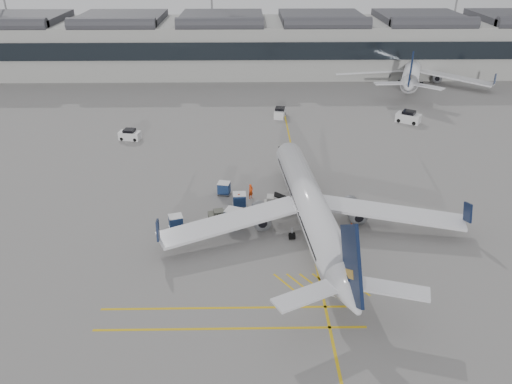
{
  "coord_description": "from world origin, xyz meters",
  "views": [
    {
      "loc": [
        3.54,
        -42.93,
        28.19
      ],
      "look_at": [
        4.35,
        3.55,
        4.0
      ],
      "focal_mm": 35.0,
      "sensor_mm": 36.0,
      "label": 1
    }
  ],
  "objects_px": {
    "baggage_cart_a": "(224,188)",
    "pushback_tug": "(219,216)",
    "ramp_agent_a": "(251,191)",
    "ramp_agent_b": "(239,201)",
    "airliner_main": "(311,207)",
    "belt_loader": "(279,204)"
  },
  "relations": [
    {
      "from": "airliner_main",
      "to": "ramp_agent_b",
      "type": "distance_m",
      "value": 9.37
    },
    {
      "from": "belt_loader",
      "to": "ramp_agent_a",
      "type": "xyz_separation_m",
      "value": [
        -3.21,
        2.35,
        0.39
      ]
    },
    {
      "from": "airliner_main",
      "to": "ramp_agent_a",
      "type": "xyz_separation_m",
      "value": [
        -6.25,
        7.21,
        -1.83
      ]
    },
    {
      "from": "baggage_cart_a",
      "to": "ramp_agent_a",
      "type": "distance_m",
      "value": 3.41
    },
    {
      "from": "belt_loader",
      "to": "pushback_tug",
      "type": "xyz_separation_m",
      "value": [
        -6.78,
        -2.79,
        0.03
      ]
    },
    {
      "from": "ramp_agent_a",
      "to": "ramp_agent_b",
      "type": "xyz_separation_m",
      "value": [
        -1.42,
        -2.17,
        -0.06
      ]
    },
    {
      "from": "airliner_main",
      "to": "belt_loader",
      "type": "xyz_separation_m",
      "value": [
        -3.04,
        4.86,
        -2.22
      ]
    },
    {
      "from": "baggage_cart_a",
      "to": "ramp_agent_a",
      "type": "height_order",
      "value": "ramp_agent_a"
    },
    {
      "from": "baggage_cart_a",
      "to": "pushback_tug",
      "type": "distance_m",
      "value": 6.23
    },
    {
      "from": "airliner_main",
      "to": "ramp_agent_a",
      "type": "relative_size",
      "value": 19.15
    },
    {
      "from": "belt_loader",
      "to": "ramp_agent_b",
      "type": "distance_m",
      "value": 4.64
    },
    {
      "from": "airliner_main",
      "to": "belt_loader",
      "type": "distance_m",
      "value": 6.15
    },
    {
      "from": "baggage_cart_a",
      "to": "ramp_agent_a",
      "type": "bearing_deg",
      "value": -6.74
    },
    {
      "from": "airliner_main",
      "to": "pushback_tug",
      "type": "relative_size",
      "value": 14.16
    },
    {
      "from": "ramp_agent_a",
      "to": "pushback_tug",
      "type": "height_order",
      "value": "ramp_agent_a"
    },
    {
      "from": "ramp_agent_a",
      "to": "belt_loader",
      "type": "bearing_deg",
      "value": -80.3
    },
    {
      "from": "ramp_agent_a",
      "to": "ramp_agent_b",
      "type": "relative_size",
      "value": 1.07
    },
    {
      "from": "baggage_cart_a",
      "to": "pushback_tug",
      "type": "bearing_deg",
      "value": -81.5
    },
    {
      "from": "belt_loader",
      "to": "pushback_tug",
      "type": "bearing_deg",
      "value": -151.38
    },
    {
      "from": "belt_loader",
      "to": "baggage_cart_a",
      "type": "relative_size",
      "value": 2.62
    },
    {
      "from": "belt_loader",
      "to": "pushback_tug",
      "type": "distance_m",
      "value": 7.33
    },
    {
      "from": "baggage_cart_a",
      "to": "ramp_agent_b",
      "type": "distance_m",
      "value": 3.72
    }
  ]
}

